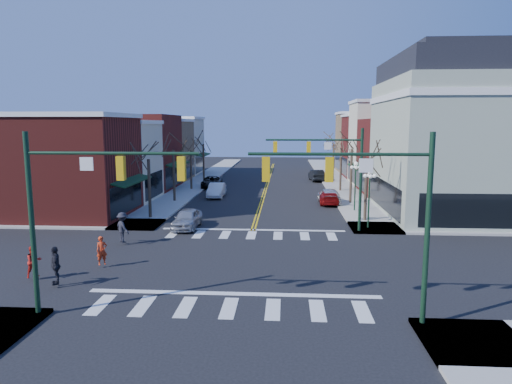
% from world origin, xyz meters
% --- Properties ---
extents(ground, '(160.00, 160.00, 0.00)m').
position_xyz_m(ground, '(0.00, 0.00, 0.00)').
color(ground, black).
rests_on(ground, ground).
extents(sidewalk_left, '(3.50, 70.00, 0.15)m').
position_xyz_m(sidewalk_left, '(-8.75, 20.00, 0.07)').
color(sidewalk_left, '#9E9B93').
rests_on(sidewalk_left, ground).
extents(sidewalk_right, '(3.50, 70.00, 0.15)m').
position_xyz_m(sidewalk_right, '(8.75, 20.00, 0.07)').
color(sidewalk_right, '#9E9B93').
rests_on(sidewalk_right, ground).
extents(bldg_left_brick_a, '(10.00, 8.50, 8.00)m').
position_xyz_m(bldg_left_brick_a, '(-15.50, 11.75, 4.00)').
color(bldg_left_brick_a, maroon).
rests_on(bldg_left_brick_a, ground).
extents(bldg_left_stucco_a, '(10.00, 7.00, 7.50)m').
position_xyz_m(bldg_left_stucco_a, '(-15.50, 19.50, 3.75)').
color(bldg_left_stucco_a, beige).
rests_on(bldg_left_stucco_a, ground).
extents(bldg_left_brick_b, '(10.00, 9.00, 8.50)m').
position_xyz_m(bldg_left_brick_b, '(-15.50, 27.50, 4.25)').
color(bldg_left_brick_b, maroon).
rests_on(bldg_left_brick_b, ground).
extents(bldg_left_tan, '(10.00, 7.50, 7.80)m').
position_xyz_m(bldg_left_tan, '(-15.50, 35.75, 3.90)').
color(bldg_left_tan, '#A28359').
rests_on(bldg_left_tan, ground).
extents(bldg_left_stucco_b, '(10.00, 8.00, 8.20)m').
position_xyz_m(bldg_left_stucco_b, '(-15.50, 43.50, 4.10)').
color(bldg_left_stucco_b, beige).
rests_on(bldg_left_stucco_b, ground).
extents(bldg_right_brick_a, '(10.00, 8.50, 8.00)m').
position_xyz_m(bldg_right_brick_a, '(15.50, 25.75, 4.00)').
color(bldg_right_brick_a, maroon).
rests_on(bldg_right_brick_a, ground).
extents(bldg_right_stucco, '(10.00, 7.00, 10.00)m').
position_xyz_m(bldg_right_stucco, '(15.50, 33.50, 5.00)').
color(bldg_right_stucco, beige).
rests_on(bldg_right_stucco, ground).
extents(bldg_right_brick_b, '(10.00, 8.00, 8.50)m').
position_xyz_m(bldg_right_brick_b, '(15.50, 41.00, 4.25)').
color(bldg_right_brick_b, maroon).
rests_on(bldg_right_brick_b, ground).
extents(bldg_right_tan, '(10.00, 8.00, 9.00)m').
position_xyz_m(bldg_right_tan, '(15.50, 49.00, 4.50)').
color(bldg_right_tan, '#A28359').
rests_on(bldg_right_tan, ground).
extents(victorian_corner, '(12.25, 14.25, 13.30)m').
position_xyz_m(victorian_corner, '(16.50, 14.50, 6.66)').
color(victorian_corner, '#9EAA93').
rests_on(victorian_corner, ground).
extents(traffic_mast_near_left, '(6.60, 0.28, 7.20)m').
position_xyz_m(traffic_mast_near_left, '(-5.55, -7.40, 4.71)').
color(traffic_mast_near_left, '#14331E').
rests_on(traffic_mast_near_left, ground).
extents(traffic_mast_near_right, '(6.60, 0.28, 7.20)m').
position_xyz_m(traffic_mast_near_right, '(5.55, -7.40, 4.71)').
color(traffic_mast_near_right, '#14331E').
rests_on(traffic_mast_near_right, ground).
extents(traffic_mast_far_right, '(6.60, 0.28, 7.20)m').
position_xyz_m(traffic_mast_far_right, '(5.55, 7.40, 4.71)').
color(traffic_mast_far_right, '#14331E').
rests_on(traffic_mast_far_right, ground).
extents(lamppost_corner, '(0.36, 0.36, 4.33)m').
position_xyz_m(lamppost_corner, '(8.20, 8.50, 2.96)').
color(lamppost_corner, '#14331E').
rests_on(lamppost_corner, ground).
extents(lamppost_midblock, '(0.36, 0.36, 4.33)m').
position_xyz_m(lamppost_midblock, '(8.20, 15.00, 2.96)').
color(lamppost_midblock, '#14331E').
rests_on(lamppost_midblock, ground).
extents(tree_left_a, '(0.24, 0.24, 4.76)m').
position_xyz_m(tree_left_a, '(-8.40, 11.00, 2.38)').
color(tree_left_a, '#382B21').
rests_on(tree_left_a, ground).
extents(tree_left_b, '(0.24, 0.24, 5.04)m').
position_xyz_m(tree_left_b, '(-8.40, 19.00, 2.52)').
color(tree_left_b, '#382B21').
rests_on(tree_left_b, ground).
extents(tree_left_c, '(0.24, 0.24, 4.55)m').
position_xyz_m(tree_left_c, '(-8.40, 27.00, 2.27)').
color(tree_left_c, '#382B21').
rests_on(tree_left_c, ground).
extents(tree_left_d, '(0.24, 0.24, 4.90)m').
position_xyz_m(tree_left_d, '(-8.40, 35.00, 2.45)').
color(tree_left_d, '#382B21').
rests_on(tree_left_d, ground).
extents(tree_right_a, '(0.24, 0.24, 4.62)m').
position_xyz_m(tree_right_a, '(8.40, 11.00, 2.31)').
color(tree_right_a, '#382B21').
rests_on(tree_right_a, ground).
extents(tree_right_b, '(0.24, 0.24, 5.18)m').
position_xyz_m(tree_right_b, '(8.40, 19.00, 2.59)').
color(tree_right_b, '#382B21').
rests_on(tree_right_b, ground).
extents(tree_right_c, '(0.24, 0.24, 4.83)m').
position_xyz_m(tree_right_c, '(8.40, 27.00, 2.42)').
color(tree_right_c, '#382B21').
rests_on(tree_right_c, ground).
extents(tree_right_d, '(0.24, 0.24, 4.97)m').
position_xyz_m(tree_right_d, '(8.40, 35.00, 2.48)').
color(tree_right_d, '#382B21').
rests_on(tree_right_d, ground).
extents(car_left_near, '(1.78, 4.16, 1.40)m').
position_xyz_m(car_left_near, '(-4.80, 8.00, 0.70)').
color(car_left_near, '#ACACB0').
rests_on(car_left_near, ground).
extents(car_left_mid, '(1.55, 4.34, 1.42)m').
position_xyz_m(car_left_mid, '(-4.80, 22.24, 0.71)').
color(car_left_mid, white).
rests_on(car_left_mid, ground).
extents(car_left_far, '(2.61, 5.05, 1.36)m').
position_xyz_m(car_left_far, '(-6.40, 29.10, 0.68)').
color(car_left_far, black).
rests_on(car_left_far, ground).
extents(car_right_near, '(1.98, 4.61, 1.32)m').
position_xyz_m(car_right_near, '(6.40, 18.91, 0.66)').
color(car_right_near, maroon).
rests_on(car_right_near, ground).
extents(car_right_mid, '(2.06, 4.59, 1.53)m').
position_xyz_m(car_right_mid, '(6.40, 19.01, 0.76)').
color(car_right_mid, silver).
rests_on(car_right_mid, ground).
extents(car_right_far, '(2.07, 4.68, 1.49)m').
position_xyz_m(car_right_far, '(6.40, 36.55, 0.75)').
color(car_right_far, black).
rests_on(car_right_far, ground).
extents(pedestrian_red_a, '(0.66, 0.63, 1.52)m').
position_xyz_m(pedestrian_red_a, '(-7.30, -1.29, 0.91)').
color(pedestrian_red_a, red).
rests_on(pedestrian_red_a, sidewalk_left).
extents(pedestrian_red_b, '(0.88, 0.94, 1.53)m').
position_xyz_m(pedestrian_red_b, '(-9.78, -3.41, 0.92)').
color(pedestrian_red_b, red).
rests_on(pedestrian_red_b, sidewalk_left).
extents(pedestrian_dark_a, '(0.85, 1.12, 1.78)m').
position_xyz_m(pedestrian_dark_a, '(-8.26, -4.25, 1.04)').
color(pedestrian_dark_a, black).
rests_on(pedestrian_dark_a, sidewalk_left).
extents(pedestrian_dark_b, '(1.38, 1.35, 1.90)m').
position_xyz_m(pedestrian_dark_b, '(-7.82, 3.27, 1.10)').
color(pedestrian_dark_b, black).
rests_on(pedestrian_dark_b, sidewalk_left).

